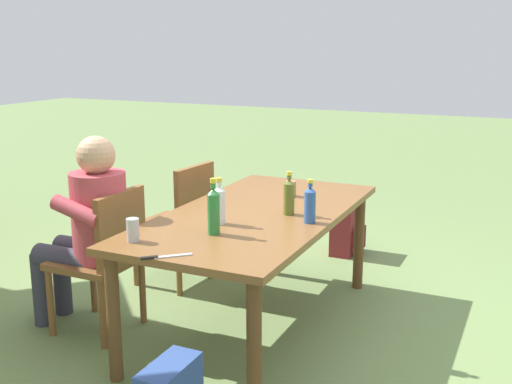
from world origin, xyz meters
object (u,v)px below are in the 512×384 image
Objects in this scene: person_in_white_shirt at (89,224)px; backpack_by_near_side at (347,229)px; bottle_clear at (219,204)px; dining_table at (256,225)px; bottle_olive at (289,196)px; bottle_green at (214,210)px; chair_far_left at (106,254)px; bottle_blue at (310,204)px; cup_terracotta at (291,189)px; cup_steel at (133,230)px; chair_far_right at (182,218)px; table_knife at (162,257)px.

person_in_white_shirt reaches higher than backpack_by_near_side.
dining_table is at bearing -14.39° from bottle_clear.
bottle_olive is at bearing -80.59° from dining_table.
backpack_by_near_side is at bearing -3.21° from bottle_green.
bottle_clear is (0.12, -0.80, 0.18)m from person_in_white_shirt.
chair_far_left is at bearing -90.46° from person_in_white_shirt.
bottle_blue is at bearing -62.69° from bottle_clear.
bottle_green is 0.93m from cup_terracotta.
bottle_olive is (0.03, -0.19, 0.19)m from dining_table.
dining_table is 0.89m from chair_far_left.
bottle_green reaches higher than cup_steel.
bottle_olive is (0.11, 0.17, 0.00)m from bottle_blue.
bottle_clear is at bearing 117.31° from bottle_blue.
chair_far_right is at bearing 39.81° from bottle_green.
table_knife is (-0.48, -0.71, 0.24)m from chair_far_left.
chair_far_left is 2.95× the size of bottle_green.
cup_steel is at bearing 151.62° from bottle_clear.
bottle_clear is at bearing 1.91° from table_knife.
bottle_green is at bearing 178.06° from dining_table.
bottle_olive is at bearing -15.02° from table_knife.
cup_steel is (-0.33, -0.44, 0.29)m from chair_far_left.
cup_terracotta is at bearing 20.16° from bottle_olive.
bottle_blue is at bearing -148.60° from cup_terracotta.
bottle_green reaches higher than backpack_by_near_side.
person_in_white_shirt is 3.99× the size of bottle_green.
bottle_clear is at bearing 170.86° from cup_terracotta.
table_knife is at bearing 176.32° from dining_table.
dining_table is 0.37m from bottle_clear.
bottle_green is (-0.06, -0.75, 0.36)m from chair_far_left.
bottle_clear is 0.62× the size of backpack_by_near_side.
dining_table is 1.60× the size of person_in_white_shirt.
bottle_blue reaches higher than cup_terracotta.
bottle_clear is (-0.30, 0.08, 0.19)m from dining_table.
bottle_green is 0.19m from bottle_clear.
bottle_olive is 0.44m from cup_terracotta.
cup_terracotta is (0.41, 0.15, -0.06)m from bottle_olive.
dining_table is 7.35× the size of bottle_clear.
bottle_green is at bearing -48.21° from cup_steel.
chair_far_right is 1.29m from cup_steel.
chair_far_right is at bearing 91.79° from cup_terracotta.
backpack_by_near_side is at bearing -3.63° from table_knife.
bottle_blue reaches higher than dining_table.
chair_far_left and chair_far_right have the same top height.
cup_terracotta is (0.87, -0.92, 0.12)m from person_in_white_shirt.
cup_steel is (-0.76, 0.32, 0.14)m from dining_table.
table_knife is at bearing -123.99° from chair_far_left.
table_knife is at bearing 153.15° from bottle_blue.
chair_far_left is at bearing -179.98° from chair_far_right.
person_in_white_shirt is at bearing 98.58° from bottle_clear.
bottle_clear is at bearing -28.38° from cup_steel.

